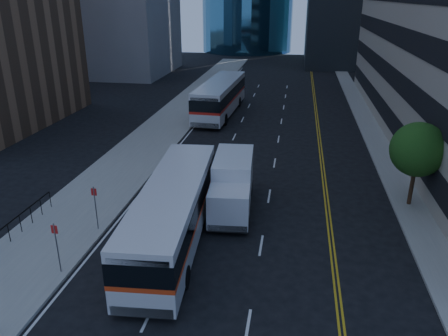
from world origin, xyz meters
name	(u,v)px	position (x,y,z in m)	size (l,w,h in m)	color
ground	(247,267)	(0.00, 0.00, 0.00)	(160.00, 160.00, 0.00)	black
sidewalk_west	(174,118)	(-10.50, 25.00, 0.07)	(5.00, 90.00, 0.15)	gray
sidewalk_east	(369,127)	(9.00, 25.00, 0.07)	(2.00, 90.00, 0.15)	gray
street_tree	(418,150)	(9.00, 8.00, 3.64)	(3.20, 3.20, 5.10)	#332114
bus_front	(173,211)	(-4.00, 1.66, 1.77)	(3.57, 12.70, 3.24)	silver
bus_rear	(220,96)	(-6.15, 27.84, 1.92)	(3.60, 13.77, 3.52)	silver
box_truck	(232,184)	(-1.58, 5.81, 1.63)	(2.65, 6.60, 3.09)	silver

